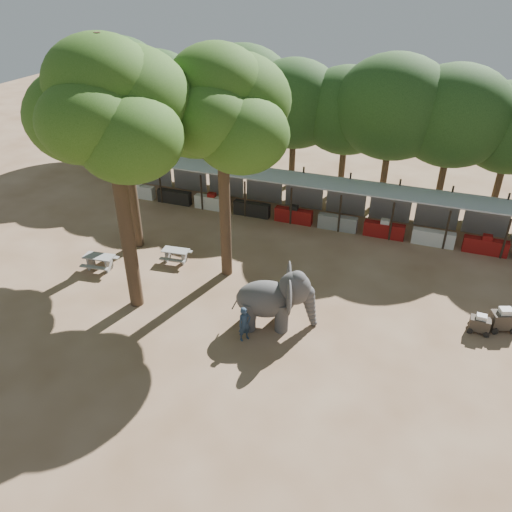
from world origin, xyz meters
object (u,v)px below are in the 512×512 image
(yard_tree_left, at_px, (119,100))
(yard_tree_center, at_px, (109,109))
(elephant, at_px, (276,298))
(picnic_table_near, at_px, (99,260))
(picnic_table_far, at_px, (176,254))
(yard_tree_back, at_px, (220,109))
(handler, at_px, (245,324))
(cart_back, at_px, (503,319))
(cart_front, at_px, (480,324))

(yard_tree_left, distance_m, yard_tree_center, 5.92)
(elephant, xyz_separation_m, picnic_table_near, (-10.26, 1.25, -0.90))
(yard_tree_center, relative_size, picnic_table_far, 7.65)
(picnic_table_far, bearing_deg, yard_tree_left, 154.51)
(yard_tree_back, bearing_deg, yard_tree_left, 170.54)
(yard_tree_left, height_order, picnic_table_near, yard_tree_left)
(yard_tree_left, height_order, picnic_table_far, yard_tree_left)
(yard_tree_back, bearing_deg, yard_tree_center, -126.86)
(handler, bearing_deg, picnic_table_near, 110.50)
(cart_back, bearing_deg, yard_tree_back, 158.72)
(elephant, distance_m, handler, 1.82)
(handler, xyz_separation_m, cart_front, (9.56, 4.05, -0.37))
(yard_tree_left, xyz_separation_m, handler, (8.96, -5.86, -7.38))
(yard_tree_left, height_order, elephant, yard_tree_left)
(yard_tree_center, relative_size, cart_back, 8.94)
(yard_tree_left, bearing_deg, yard_tree_back, -9.46)
(handler, bearing_deg, yard_tree_center, 118.41)
(cart_front, distance_m, cart_back, 1.10)
(yard_tree_left, bearing_deg, elephant, -24.05)
(yard_tree_center, xyz_separation_m, yard_tree_back, (3.00, 4.00, -0.67))
(yard_tree_back, relative_size, handler, 6.90)
(handler, distance_m, cart_front, 10.39)
(elephant, xyz_separation_m, cart_back, (9.61, 3.13, -0.86))
(yard_tree_left, distance_m, picnic_table_near, 8.31)
(yard_tree_left, relative_size, picnic_table_near, 6.30)
(yard_tree_back, bearing_deg, elephant, -41.31)
(elephant, bearing_deg, yard_tree_left, 138.71)
(picnic_table_far, bearing_deg, handler, -45.25)
(yard_tree_center, bearing_deg, picnic_table_near, 151.42)
(yard_tree_back, xyz_separation_m, picnic_table_near, (-6.38, -2.16, -8.02))
(yard_tree_back, distance_m, picnic_table_near, 10.47)
(yard_tree_center, height_order, yard_tree_back, yard_tree_center)
(yard_tree_center, bearing_deg, cart_back, 12.74)
(picnic_table_near, bearing_deg, cart_back, -1.18)
(cart_back, bearing_deg, picnic_table_near, 165.30)
(yard_tree_left, distance_m, picnic_table_far, 8.38)
(picnic_table_far, bearing_deg, yard_tree_back, -4.67)
(handler, xyz_separation_m, cart_back, (10.52, 4.59, -0.27))
(yard_tree_back, xyz_separation_m, cart_front, (12.53, -0.81, -8.09))
(handler, bearing_deg, elephant, 4.57)
(picnic_table_far, bearing_deg, cart_back, -6.85)
(cart_front, bearing_deg, yard_tree_left, 177.34)
(yard_tree_left, bearing_deg, picnic_table_far, -19.33)
(cart_front, bearing_deg, cart_back, 32.17)
(elephant, relative_size, picnic_table_far, 2.43)
(yard_tree_center, relative_size, handler, 7.31)
(handler, relative_size, cart_front, 1.70)
(yard_tree_back, height_order, elephant, yard_tree_back)
(picnic_table_far, bearing_deg, elephant, -32.23)
(handler, relative_size, picnic_table_far, 1.05)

